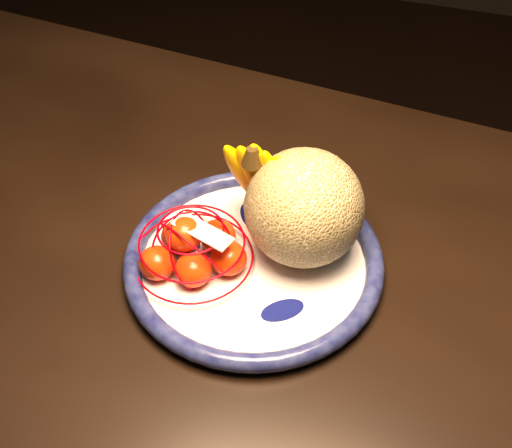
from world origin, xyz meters
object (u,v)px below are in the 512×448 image
(cantaloupe, at_px, (304,208))
(dining_table, at_px, (130,314))
(banana_bunch, at_px, (259,174))
(fruit_bowl, at_px, (254,262))
(mandarin_bag, at_px, (193,249))

(cantaloupe, bearing_deg, dining_table, -156.01)
(banana_bunch, bearing_deg, fruit_bowl, -77.59)
(dining_table, height_order, banana_bunch, banana_bunch)
(fruit_bowl, relative_size, mandarin_bag, 1.81)
(cantaloupe, bearing_deg, mandarin_bag, -153.27)
(dining_table, relative_size, cantaloupe, 11.54)
(fruit_bowl, bearing_deg, dining_table, -160.98)
(mandarin_bag, bearing_deg, dining_table, -160.09)
(banana_bunch, xyz_separation_m, mandarin_bag, (-0.05, -0.10, -0.05))
(cantaloupe, bearing_deg, fruit_bowl, -143.17)
(cantaloupe, xyz_separation_m, banana_bunch, (-0.07, 0.04, 0.01))
(dining_table, bearing_deg, fruit_bowl, 25.44)
(cantaloupe, relative_size, banana_bunch, 0.95)
(dining_table, relative_size, fruit_bowl, 5.19)
(dining_table, xyz_separation_m, cantaloupe, (0.21, 0.09, 0.17))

